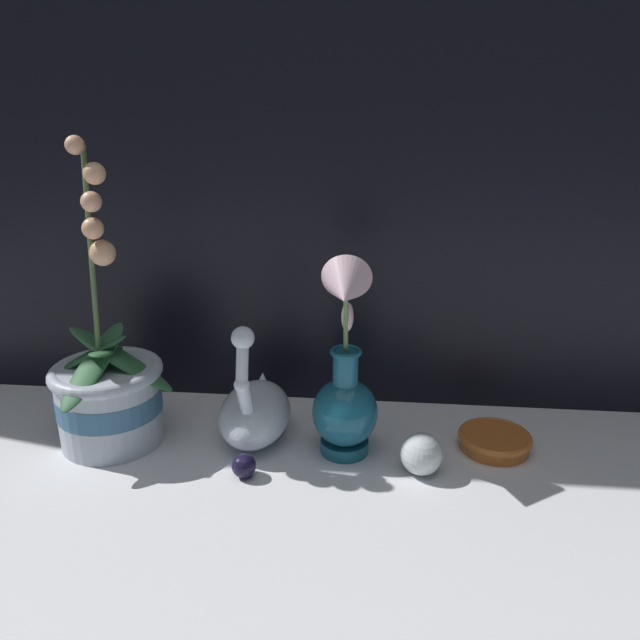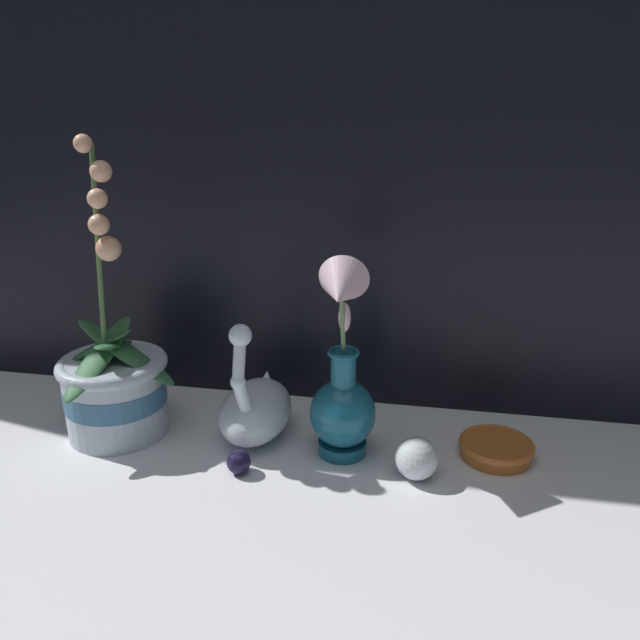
{
  "view_description": "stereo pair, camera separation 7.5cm",
  "coord_description": "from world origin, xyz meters",
  "px_view_note": "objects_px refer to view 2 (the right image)",
  "views": [
    {
      "loc": [
        0.11,
        -0.74,
        0.53
      ],
      "look_at": [
        0.02,
        0.14,
        0.2
      ],
      "focal_mm": 35.0,
      "sensor_mm": 36.0,
      "label": 1
    },
    {
      "loc": [
        0.18,
        -0.73,
        0.53
      ],
      "look_at": [
        0.02,
        0.14,
        0.2
      ],
      "focal_mm": 35.0,
      "sensor_mm": 36.0,
      "label": 2
    }
  ],
  "objects_px": {
    "orchid_potted_plant": "(115,383)",
    "blue_vase": "(342,389)",
    "amber_dish": "(496,448)",
    "swan_figurine": "(256,407)",
    "glass_sphere": "(417,459)"
  },
  "relations": [
    {
      "from": "blue_vase",
      "to": "swan_figurine",
      "type": "bearing_deg",
      "value": 166.48
    },
    {
      "from": "blue_vase",
      "to": "amber_dish",
      "type": "height_order",
      "value": "blue_vase"
    },
    {
      "from": "orchid_potted_plant",
      "to": "blue_vase",
      "type": "relative_size",
      "value": 1.48
    },
    {
      "from": "glass_sphere",
      "to": "amber_dish",
      "type": "relative_size",
      "value": 0.54
    },
    {
      "from": "glass_sphere",
      "to": "amber_dish",
      "type": "xyz_separation_m",
      "value": [
        0.12,
        0.08,
        -0.02
      ]
    },
    {
      "from": "glass_sphere",
      "to": "blue_vase",
      "type": "bearing_deg",
      "value": 160.48
    },
    {
      "from": "orchid_potted_plant",
      "to": "swan_figurine",
      "type": "bearing_deg",
      "value": 7.54
    },
    {
      "from": "amber_dish",
      "to": "blue_vase",
      "type": "bearing_deg",
      "value": -170.87
    },
    {
      "from": "amber_dish",
      "to": "swan_figurine",
      "type": "bearing_deg",
      "value": -179.59
    },
    {
      "from": "orchid_potted_plant",
      "to": "blue_vase",
      "type": "distance_m",
      "value": 0.37
    },
    {
      "from": "amber_dish",
      "to": "orchid_potted_plant",
      "type": "bearing_deg",
      "value": -176.92
    },
    {
      "from": "orchid_potted_plant",
      "to": "glass_sphere",
      "type": "bearing_deg",
      "value": -5.38
    },
    {
      "from": "blue_vase",
      "to": "amber_dish",
      "type": "distance_m",
      "value": 0.26
    },
    {
      "from": "blue_vase",
      "to": "glass_sphere",
      "type": "relative_size",
      "value": 5.11
    },
    {
      "from": "swan_figurine",
      "to": "blue_vase",
      "type": "xyz_separation_m",
      "value": [
        0.15,
        -0.04,
        0.06
      ]
    }
  ]
}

